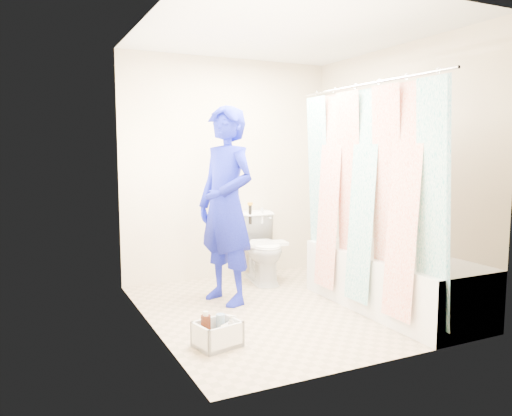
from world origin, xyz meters
name	(u,v)px	position (x,y,z in m)	size (l,w,h in m)	color
floor	(285,308)	(0.00, 0.00, 0.00)	(2.60, 2.60, 0.00)	tan
ceiling	(287,32)	(0.00, 0.00, 2.40)	(2.40, 2.60, 0.02)	silver
wall_back	(229,169)	(0.00, 1.30, 1.20)	(2.40, 0.02, 2.40)	beige
wall_front	(385,183)	(0.00, -1.30, 1.20)	(2.40, 0.02, 2.40)	beige
wall_left	(149,178)	(-1.20, 0.00, 1.20)	(0.02, 2.60, 2.40)	beige
wall_right	(394,172)	(1.20, 0.00, 1.20)	(0.02, 2.60, 2.40)	beige
bathtub	(392,279)	(0.85, -0.43, 0.27)	(0.70, 1.75, 0.50)	silver
curtain_rod	(367,84)	(0.52, -0.43, 1.95)	(0.02, 0.02, 1.90)	silver
shower_curtain	(364,197)	(0.52, -0.43, 1.02)	(0.06, 1.75, 1.80)	white
toilet	(262,248)	(0.22, 0.92, 0.37)	(0.41, 0.72, 0.74)	white
tank_lid	(266,244)	(0.21, 0.80, 0.43)	(0.45, 0.20, 0.03)	white
tank_internals	(253,213)	(0.21, 1.12, 0.73)	(0.18, 0.07, 0.24)	black
plumber	(226,205)	(-0.40, 0.41, 0.91)	(0.66, 0.43, 1.81)	#0F319F
cleaning_caddy	(219,335)	(-0.86, -0.57, 0.09)	(0.35, 0.31, 0.24)	silver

